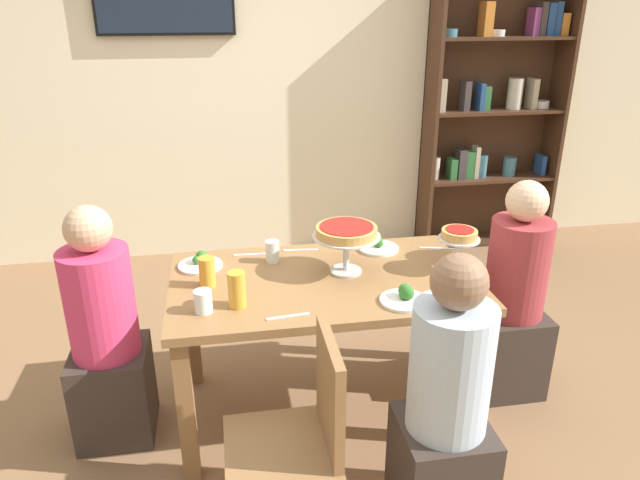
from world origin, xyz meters
TOP-DOWN VIEW (x-y plane):
  - ground_plane at (0.00, 0.00)m, footprint 12.00×12.00m
  - rear_partition at (0.00, 2.20)m, footprint 8.00×0.12m
  - dining_table at (0.00, 0.00)m, footprint 1.40×0.83m
  - bookshelf at (1.74, 2.02)m, footprint 1.10×0.30m
  - diner_near_right at (0.33, -0.73)m, footprint 0.34×0.34m
  - diner_head_west at (-1.00, 0.01)m, footprint 0.34×0.34m
  - diner_head_east at (0.98, 0.03)m, footprint 0.34×0.34m
  - chair_near_left at (-0.22, -0.73)m, footprint 0.40×0.40m
  - deep_dish_pizza_stand at (0.11, 0.05)m, footprint 0.31×0.31m
  - personal_pizza_stand at (0.63, -0.02)m, footprint 0.20×0.20m
  - salad_plate_near_diner at (-0.56, 0.23)m, footprint 0.21×0.21m
  - salad_plate_far_diner at (0.34, 0.28)m, footprint 0.21×0.21m
  - salad_plate_spare at (0.30, -0.28)m, footprint 0.20×0.20m
  - beer_glass_amber_tall at (-0.40, -0.20)m, footprint 0.08×0.08m
  - beer_glass_amber_short at (-0.53, 0.01)m, footprint 0.07×0.07m
  - water_glass_clear_near at (-0.54, -0.22)m, footprint 0.08×0.08m
  - water_glass_clear_far at (-0.21, 0.22)m, footprint 0.07×0.07m
  - water_glass_clear_spare at (0.59, -0.26)m, footprint 0.06×0.06m
  - cutlery_fork_near at (-0.21, -0.33)m, footprint 0.18×0.04m
  - cutlery_knife_near at (-0.31, 0.32)m, footprint 0.18×0.02m
  - cutlery_fork_far at (-0.06, 0.34)m, footprint 0.18×0.03m
  - cutlery_knife_far at (0.64, 0.24)m, footprint 0.18×0.06m

SIDE VIEW (x-z plane):
  - ground_plane at x=0.00m, z-range 0.00..0.00m
  - chair_near_left at x=-0.22m, z-range 0.05..0.92m
  - diner_near_right at x=0.33m, z-range -0.08..1.07m
  - diner_head_west at x=-1.00m, z-range -0.08..1.07m
  - diner_head_east at x=0.98m, z-range -0.08..1.07m
  - dining_table at x=0.00m, z-range 0.27..1.01m
  - cutlery_fork_near at x=-0.21m, z-range 0.74..0.74m
  - cutlery_knife_near at x=-0.31m, z-range 0.74..0.74m
  - cutlery_fork_far at x=-0.06m, z-range 0.74..0.74m
  - cutlery_knife_far at x=0.64m, z-range 0.74..0.74m
  - salad_plate_far_diner at x=0.34m, z-range 0.72..0.79m
  - salad_plate_near_diner at x=-0.56m, z-range 0.72..0.79m
  - salad_plate_spare at x=0.30m, z-range 0.73..0.80m
  - water_glass_clear_near at x=-0.54m, z-range 0.74..0.84m
  - water_glass_clear_spare at x=0.59m, z-range 0.74..0.84m
  - water_glass_clear_far at x=-0.21m, z-range 0.74..0.85m
  - beer_glass_amber_short at x=-0.53m, z-range 0.74..0.88m
  - beer_glass_amber_tall at x=-0.40m, z-range 0.74..0.90m
  - personal_pizza_stand at x=0.63m, z-range 0.79..1.00m
  - deep_dish_pizza_stand at x=0.11m, z-range 0.81..1.05m
  - bookshelf at x=1.74m, z-range 0.03..2.24m
  - rear_partition at x=0.00m, z-range 0.00..2.80m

